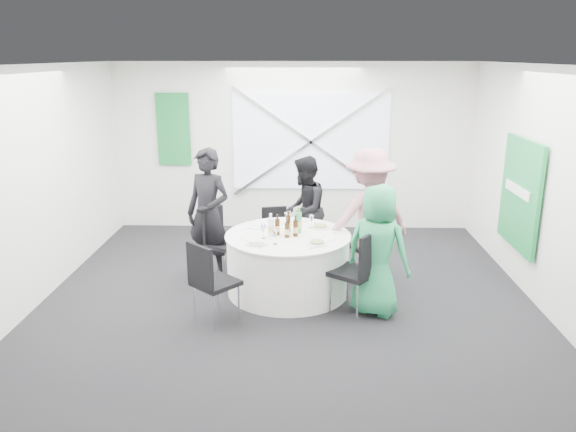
{
  "coord_description": "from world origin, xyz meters",
  "views": [
    {
      "loc": [
        0.19,
        -6.4,
        2.91
      ],
      "look_at": [
        0.0,
        0.2,
        1.0
      ],
      "focal_mm": 35.0,
      "sensor_mm": 36.0,
      "label": 1
    }
  ],
  "objects_px": {
    "chair_back_right": "(371,236)",
    "person_woman_green": "(377,250)",
    "chair_front_left": "(209,277)",
    "clear_water_bottle": "(271,227)",
    "banquet_table": "(288,263)",
    "green_water_bottle": "(299,223)",
    "chair_back": "(275,232)",
    "chair_front_right": "(360,266)",
    "chair_back_left": "(221,237)",
    "person_man_back_left": "(208,214)",
    "person_man_back": "(304,210)",
    "person_woman_pink": "(369,217)"
  },
  "relations": [
    {
      "from": "chair_front_left",
      "to": "clear_water_bottle",
      "type": "distance_m",
      "value": 1.12
    },
    {
      "from": "chair_back_left",
      "to": "person_man_back_left",
      "type": "bearing_deg",
      "value": 116.04
    },
    {
      "from": "chair_back",
      "to": "person_man_back",
      "type": "distance_m",
      "value": 0.52
    },
    {
      "from": "chair_front_right",
      "to": "person_woman_pink",
      "type": "height_order",
      "value": "person_woman_pink"
    },
    {
      "from": "person_man_back_left",
      "to": "chair_back",
      "type": "bearing_deg",
      "value": 54.63
    },
    {
      "from": "banquet_table",
      "to": "chair_back_left",
      "type": "height_order",
      "value": "chair_back_left"
    },
    {
      "from": "chair_back_right",
      "to": "person_woman_pink",
      "type": "bearing_deg",
      "value": -45.6
    },
    {
      "from": "green_water_bottle",
      "to": "person_woman_green",
      "type": "bearing_deg",
      "value": -36.2
    },
    {
      "from": "person_man_back_left",
      "to": "person_man_back",
      "type": "bearing_deg",
      "value": 50.68
    },
    {
      "from": "chair_back_left",
      "to": "chair_back_right",
      "type": "relative_size",
      "value": 0.96
    },
    {
      "from": "person_man_back",
      "to": "chair_back_right",
      "type": "bearing_deg",
      "value": 66.4
    },
    {
      "from": "chair_front_right",
      "to": "clear_water_bottle",
      "type": "xyz_separation_m",
      "value": [
        -1.05,
        0.57,
        0.28
      ]
    },
    {
      "from": "chair_back_left",
      "to": "person_man_back",
      "type": "bearing_deg",
      "value": -32.87
    },
    {
      "from": "person_man_back",
      "to": "green_water_bottle",
      "type": "height_order",
      "value": "person_man_back"
    },
    {
      "from": "person_man_back",
      "to": "clear_water_bottle",
      "type": "xyz_separation_m",
      "value": [
        -0.41,
        -1.15,
        0.1
      ]
    },
    {
      "from": "chair_back_left",
      "to": "clear_water_bottle",
      "type": "relative_size",
      "value": 3.34
    },
    {
      "from": "chair_front_right",
      "to": "chair_back",
      "type": "bearing_deg",
      "value": -110.53
    },
    {
      "from": "person_man_back",
      "to": "green_water_bottle",
      "type": "xyz_separation_m",
      "value": [
        -0.07,
        -1.02,
        0.12
      ]
    },
    {
      "from": "person_man_back",
      "to": "chair_back_left",
      "type": "bearing_deg",
      "value": -51.24
    },
    {
      "from": "chair_back",
      "to": "clear_water_bottle",
      "type": "bearing_deg",
      "value": -101.97
    },
    {
      "from": "chair_back_left",
      "to": "person_man_back_left",
      "type": "height_order",
      "value": "person_man_back_left"
    },
    {
      "from": "chair_front_right",
      "to": "clear_water_bottle",
      "type": "bearing_deg",
      "value": -82.32
    },
    {
      "from": "person_man_back",
      "to": "person_woman_green",
      "type": "xyz_separation_m",
      "value": [
        0.83,
        -1.68,
        -0.0
      ]
    },
    {
      "from": "person_man_back",
      "to": "clear_water_bottle",
      "type": "distance_m",
      "value": 1.23
    },
    {
      "from": "green_water_bottle",
      "to": "person_man_back_left",
      "type": "bearing_deg",
      "value": 160.75
    },
    {
      "from": "green_water_bottle",
      "to": "clear_water_bottle",
      "type": "height_order",
      "value": "green_water_bottle"
    },
    {
      "from": "chair_back_right",
      "to": "person_man_back_left",
      "type": "height_order",
      "value": "person_man_back_left"
    },
    {
      "from": "chair_back_left",
      "to": "clear_water_bottle",
      "type": "distance_m",
      "value": 0.95
    },
    {
      "from": "banquet_table",
      "to": "chair_back_right",
      "type": "distance_m",
      "value": 1.22
    },
    {
      "from": "banquet_table",
      "to": "chair_back_left",
      "type": "relative_size",
      "value": 1.65
    },
    {
      "from": "chair_front_right",
      "to": "person_man_back_left",
      "type": "distance_m",
      "value": 2.24
    },
    {
      "from": "chair_front_right",
      "to": "person_woman_pink",
      "type": "bearing_deg",
      "value": -154.58
    },
    {
      "from": "person_woman_pink",
      "to": "banquet_table",
      "type": "bearing_deg",
      "value": -0.0
    },
    {
      "from": "chair_back_right",
      "to": "person_woman_green",
      "type": "bearing_deg",
      "value": -28.26
    },
    {
      "from": "chair_back",
      "to": "green_water_bottle",
      "type": "bearing_deg",
      "value": -81.29
    },
    {
      "from": "chair_back",
      "to": "chair_front_right",
      "type": "height_order",
      "value": "chair_front_right"
    },
    {
      "from": "chair_back",
      "to": "chair_back_right",
      "type": "xyz_separation_m",
      "value": [
        1.29,
        -0.47,
        0.11
      ]
    },
    {
      "from": "chair_back",
      "to": "person_man_back",
      "type": "bearing_deg",
      "value": 4.2
    },
    {
      "from": "banquet_table",
      "to": "green_water_bottle",
      "type": "height_order",
      "value": "green_water_bottle"
    },
    {
      "from": "chair_front_left",
      "to": "clear_water_bottle",
      "type": "relative_size",
      "value": 3.4
    },
    {
      "from": "banquet_table",
      "to": "person_woman_pink",
      "type": "distance_m",
      "value": 1.21
    },
    {
      "from": "chair_back",
      "to": "person_man_back",
      "type": "xyz_separation_m",
      "value": [
        0.41,
        0.12,
        0.29
      ]
    },
    {
      "from": "person_woman_pink",
      "to": "clear_water_bottle",
      "type": "distance_m",
      "value": 1.31
    },
    {
      "from": "green_water_bottle",
      "to": "chair_front_left",
      "type": "bearing_deg",
      "value": -133.76
    },
    {
      "from": "banquet_table",
      "to": "person_woman_green",
      "type": "bearing_deg",
      "value": -28.94
    },
    {
      "from": "person_woman_pink",
      "to": "green_water_bottle",
      "type": "bearing_deg",
      "value": -2.45
    },
    {
      "from": "chair_front_left",
      "to": "green_water_bottle",
      "type": "height_order",
      "value": "green_water_bottle"
    },
    {
      "from": "chair_front_left",
      "to": "person_woman_green",
      "type": "distance_m",
      "value": 1.91
    },
    {
      "from": "person_man_back_left",
      "to": "clear_water_bottle",
      "type": "xyz_separation_m",
      "value": [
        0.86,
        -0.55,
        -0.0
      ]
    },
    {
      "from": "chair_front_right",
      "to": "clear_water_bottle",
      "type": "height_order",
      "value": "clear_water_bottle"
    }
  ]
}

